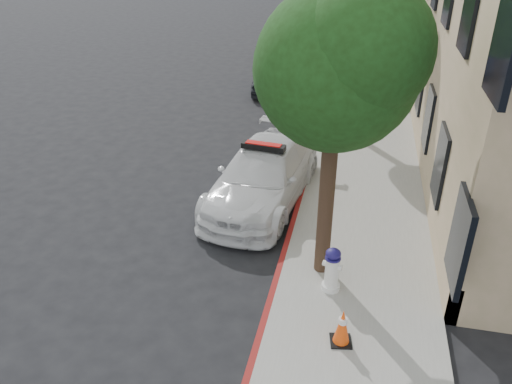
{
  "coord_description": "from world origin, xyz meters",
  "views": [
    {
      "loc": [
        3.37,
        -10.38,
        6.36
      ],
      "look_at": [
        1.22,
        -0.6,
        1.0
      ],
      "focal_mm": 35.0,
      "sensor_mm": 36.0,
      "label": 1
    }
  ],
  "objects_px": {
    "fire_hydrant": "(332,270)",
    "traffic_cone": "(342,327)",
    "police_car": "(263,175)",
    "parked_car_mid": "(276,74)",
    "parked_car_far": "(325,50)"
  },
  "relations": [
    {
      "from": "police_car",
      "to": "traffic_cone",
      "type": "height_order",
      "value": "police_car"
    },
    {
      "from": "police_car",
      "to": "traffic_cone",
      "type": "bearing_deg",
      "value": -57.27
    },
    {
      "from": "police_car",
      "to": "parked_car_mid",
      "type": "bearing_deg",
      "value": 105.34
    },
    {
      "from": "fire_hydrant",
      "to": "traffic_cone",
      "type": "bearing_deg",
      "value": -62.64
    },
    {
      "from": "fire_hydrant",
      "to": "parked_car_mid",
      "type": "bearing_deg",
      "value": 120.14
    },
    {
      "from": "parked_car_far",
      "to": "police_car",
      "type": "bearing_deg",
      "value": -86.14
    },
    {
      "from": "parked_car_mid",
      "to": "fire_hydrant",
      "type": "relative_size",
      "value": 4.48
    },
    {
      "from": "police_car",
      "to": "fire_hydrant",
      "type": "relative_size",
      "value": 5.69
    },
    {
      "from": "parked_car_mid",
      "to": "traffic_cone",
      "type": "bearing_deg",
      "value": -77.42
    },
    {
      "from": "fire_hydrant",
      "to": "traffic_cone",
      "type": "height_order",
      "value": "fire_hydrant"
    },
    {
      "from": "parked_car_mid",
      "to": "fire_hydrant",
      "type": "xyz_separation_m",
      "value": [
        3.52,
        -13.34,
        -0.1
      ]
    },
    {
      "from": "traffic_cone",
      "to": "parked_car_mid",
      "type": "bearing_deg",
      "value": 104.52
    },
    {
      "from": "parked_car_mid",
      "to": "parked_car_far",
      "type": "distance_m",
      "value": 5.63
    },
    {
      "from": "parked_car_far",
      "to": "traffic_cone",
      "type": "height_order",
      "value": "parked_car_far"
    },
    {
      "from": "police_car",
      "to": "parked_car_far",
      "type": "bearing_deg",
      "value": 96.48
    }
  ]
}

